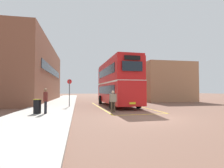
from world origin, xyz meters
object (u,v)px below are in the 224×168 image
Objects in this scene: litter_bin at (37,106)px; double_decker_bus at (117,82)px; pedestrian_boarding at (113,100)px; bus_stop_sign at (69,90)px; pedestrian_waiting_near at (46,99)px; single_deck_bus at (115,90)px.

double_decker_bus is at bearing 43.40° from litter_bin.
pedestrian_boarding is at bearing 8.27° from litter_bin.
double_decker_bus is at bearing 16.43° from bus_stop_sign.
double_decker_bus is 6.21× the size of pedestrian_waiting_near.
double_decker_bus is at bearing 46.15° from pedestrian_waiting_near.
litter_bin is 0.37× the size of bus_stop_sign.
litter_bin is (-5.19, -0.75, -0.32)m from pedestrian_boarding.
pedestrian_waiting_near is 0.64× the size of bus_stop_sign.
double_decker_bus is 5.17m from bus_stop_sign.
single_deck_bus is 5.34× the size of pedestrian_boarding.
pedestrian_waiting_near is (-9.30, -22.38, -0.55)m from single_deck_bus.
pedestrian_boarding reaches higher than litter_bin.
litter_bin is (-6.70, -6.33, -1.90)m from double_decker_bus.
single_deck_bus is 24.38m from litter_bin.
pedestrian_boarding is 1.73× the size of litter_bin.
single_deck_bus is 19.16m from bus_stop_sign.
pedestrian_boarding is 0.63× the size of bus_stop_sign.
litter_bin is at bearing 170.83° from pedestrian_waiting_near.
litter_bin is at bearing -136.60° from double_decker_bus.
pedestrian_boarding is at bearing -102.18° from single_deck_bus.
double_decker_bus is 16.29m from single_deck_bus.
litter_bin is (-9.83, -22.29, -1.03)m from single_deck_bus.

